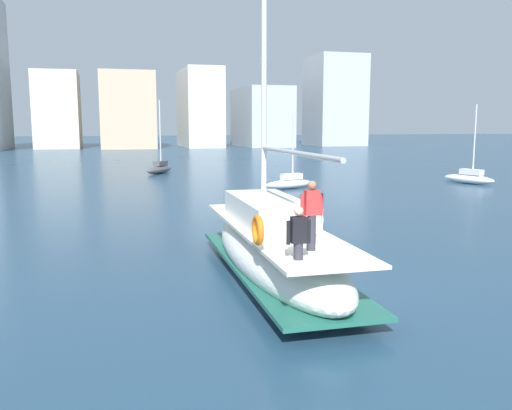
{
  "coord_description": "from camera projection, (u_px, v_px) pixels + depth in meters",
  "views": [
    {
      "loc": [
        -5.03,
        -12.31,
        4.28
      ],
      "look_at": [
        -0.66,
        3.66,
        1.8
      ],
      "focal_mm": 37.88,
      "sensor_mm": 36.0,
      "label": 1
    }
  ],
  "objects": [
    {
      "name": "main_sailboat",
      "position": [
        274.0,
        246.0,
        15.04
      ],
      "size": [
        2.59,
        9.64,
        13.55
      ],
      "color": "white",
      "rests_on": "ground"
    },
    {
      "name": "waterfront_buildings",
      "position": [
        131.0,
        101.0,
        99.31
      ],
      "size": [
        85.81,
        20.89,
        25.74
      ],
      "color": "gray",
      "rests_on": "ground"
    },
    {
      "name": "moored_sloop_near",
      "position": [
        290.0,
        182.0,
        36.26
      ],
      "size": [
        3.85,
        1.9,
        4.98
      ],
      "color": "white",
      "rests_on": "ground"
    },
    {
      "name": "moored_cutter_right",
      "position": [
        160.0,
        168.0,
        47.43
      ],
      "size": [
        3.05,
        4.11,
        6.39
      ],
      "color": "#4C4C51",
      "rests_on": "ground"
    },
    {
      "name": "ground_plane",
      "position": [
        319.0,
        295.0,
        13.69
      ],
      "size": [
        400.0,
        400.0,
        0.0
      ],
      "primitive_type": "plane",
      "color": "navy"
    },
    {
      "name": "moored_cutter_left",
      "position": [
        469.0,
        177.0,
        39.29
      ],
      "size": [
        2.25,
        4.19,
        5.69
      ],
      "color": "white",
      "rests_on": "ground"
    }
  ]
}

